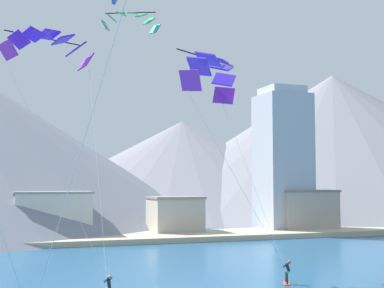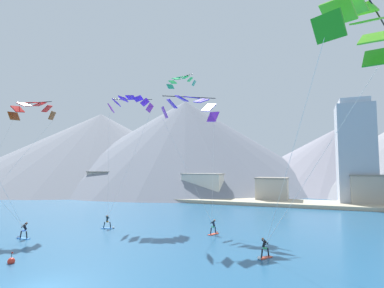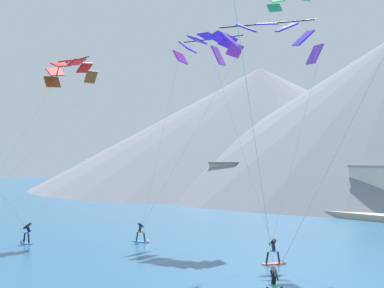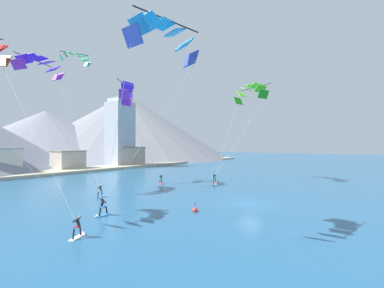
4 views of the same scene
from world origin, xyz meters
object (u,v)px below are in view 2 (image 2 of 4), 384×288
Objects in this scene: parafoil_kite_mid_center at (191,106)px; race_marker_buoy at (11,261)px; parafoil_kite_near_lead at (131,103)px; parafoil_kite_far_left at (358,26)px; parafoil_kite_near_trail at (32,109)px; kitesurfer_near_lead at (109,224)px; kitesurfer_far_left at (263,252)px; kitesurfer_far_right at (23,233)px; kitesurfer_mid_center at (214,229)px; parafoil_kite_distant_high_outer at (181,80)px.

race_marker_buoy is at bearing -111.41° from parafoil_kite_mid_center.
parafoil_kite_near_lead is 36.28m from parafoil_kite_far_left.
parafoil_kite_near_trail is 0.92× the size of parafoil_kite_far_left.
parafoil_kite_far_left is 17.11× the size of race_marker_buoy.
race_marker_buoy is at bearing -85.07° from kitesurfer_near_lead.
kitesurfer_far_right is at bearing -174.82° from kitesurfer_far_left.
parafoil_kite_mid_center is (-4.43, 3.73, 15.65)m from kitesurfer_mid_center.
kitesurfer_mid_center is 0.11× the size of parafoil_kite_mid_center.
kitesurfer_near_lead is 0.11× the size of parafoil_kite_near_trail.
race_marker_buoy is at bearing -155.03° from kitesurfer_far_left.
parafoil_kite_mid_center is at bearing 42.86° from kitesurfer_far_right.
kitesurfer_mid_center is 20.23m from race_marker_buoy.
parafoil_kite_near_lead is 30.65m from race_marker_buoy.
kitesurfer_near_lead is at bearing 164.52° from kitesurfer_far_left.
parafoil_kite_mid_center reaches higher than kitesurfer_near_lead.
kitesurfer_near_lead is 13.56m from kitesurfer_mid_center.
kitesurfer_far_left is at bearing 152.12° from parafoil_kite_far_left.
parafoil_kite_near_lead is 13.37m from parafoil_kite_mid_center.
parafoil_kite_far_left reaches higher than kitesurfer_far_left.
kitesurfer_far_right is at bearing 135.93° from race_marker_buoy.
race_marker_buoy is (-2.88, -27.86, -22.32)m from parafoil_kite_distant_high_outer.
kitesurfer_mid_center reaches higher than kitesurfer_far_left.
race_marker_buoy is (-18.80, -8.76, -0.36)m from kitesurfer_far_left.
parafoil_kite_mid_center reaches higher than kitesurfer_far_left.
parafoil_kite_near_trail is 41.91m from parafoil_kite_far_left.
parafoil_kite_distant_high_outer is at bearing 38.30° from parafoil_kite_near_trail.
parafoil_kite_near_lead is (1.98, 17.66, 17.91)m from kitesurfer_far_right.
kitesurfer_near_lead is 0.10× the size of parafoil_kite_near_lead.
parafoil_kite_near_trail is at bearing -141.70° from parafoil_kite_distant_high_outer.
kitesurfer_far_left is 0.11× the size of parafoil_kite_near_trail.
kitesurfer_near_lead is 20.73m from parafoil_kite_near_lead.
kitesurfer_mid_center is 9.88m from kitesurfer_far_left.
parafoil_kite_distant_high_outer is 5.39× the size of race_marker_buoy.
kitesurfer_mid_center reaches higher than kitesurfer_far_right.
parafoil_kite_distant_high_outer reaches higher than parafoil_kite_mid_center.
parafoil_kite_near_trail is (-27.05, -2.25, 15.69)m from kitesurfer_mid_center.
kitesurfer_mid_center is at bearing 131.85° from kitesurfer_far_left.
parafoil_kite_near_lead is 17.84× the size of race_marker_buoy.
parafoil_kite_distant_high_outer reaches higher than kitesurfer_far_left.
kitesurfer_near_lead is at bearing 1.83° from parafoil_kite_near_trail.
parafoil_kite_far_left reaches higher than kitesurfer_far_right.
kitesurfer_near_lead is 1.03× the size of kitesurfer_far_left.
parafoil_kite_near_lead is at bearing 83.62° from kitesurfer_far_right.
kitesurfer_near_lead is at bearing 55.38° from kitesurfer_far_right.
kitesurfer_mid_center is 0.11× the size of parafoil_kite_near_trail.
kitesurfer_far_right reaches higher than kitesurfer_far_left.
kitesurfer_far_right is (-18.87, -9.67, 0.00)m from kitesurfer_mid_center.
parafoil_kite_near_lead is 1.13× the size of parafoil_kite_near_trail.
parafoil_kite_near_lead is 9.33m from parafoil_kite_distant_high_outer.
parafoil_kite_near_trail is at bearing -178.17° from kitesurfer_near_lead.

